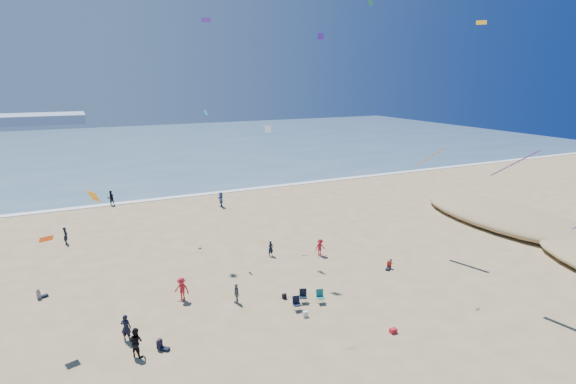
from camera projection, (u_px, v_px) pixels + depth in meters
name	position (u px, v px, depth m)	size (l,w,h in m)	color
ocean	(119.00, 148.00, 104.09)	(220.00, 100.00, 0.06)	#476B84
surf_line	(157.00, 199.00, 60.33)	(220.00, 1.20, 0.08)	white
standing_flyers	(243.00, 271.00, 35.84)	(34.54, 53.00, 1.92)	black
seated_group	(271.00, 332.00, 28.10)	(27.87, 23.23, 0.84)	silver
chair_cluster	(307.00, 299.00, 32.16)	(2.70, 1.53, 1.00)	black
white_tote	(305.00, 314.00, 30.70)	(0.35, 0.20, 0.40)	white
black_backpack	(284.00, 296.00, 33.24)	(0.30, 0.22, 0.38)	black
cooler	(393.00, 331.00, 28.79)	(0.45, 0.30, 0.30)	red
navy_bag	(390.00, 261.00, 39.65)	(0.28, 0.18, 0.34)	black
kites_aloft	(346.00, 94.00, 32.09)	(47.83, 44.52, 24.78)	orange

